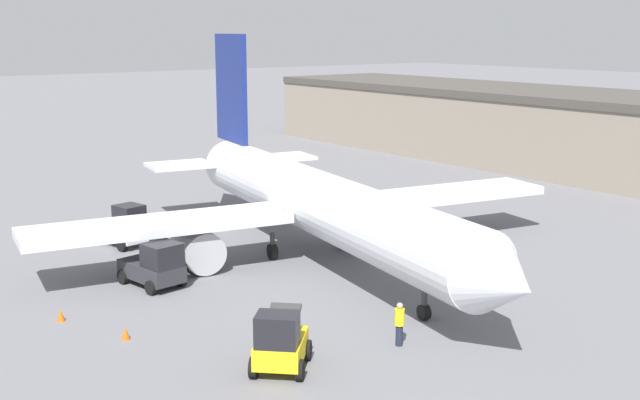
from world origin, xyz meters
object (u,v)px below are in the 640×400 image
object	(u,v)px
airplane	(312,200)
safety_cone_near	(126,333)
belt_loader_truck	(280,342)
pushback_tug	(123,227)
baggage_tug	(155,266)
safety_cone_far	(61,315)
ground_crew_worker	(399,323)

from	to	relation	value
airplane	safety_cone_near	bearing A→B (deg)	-57.65
safety_cone_near	belt_loader_truck	bearing A→B (deg)	27.80
pushback_tug	baggage_tug	bearing A→B (deg)	-24.72
airplane	belt_loader_truck	size ratio (longest dim) A/B	10.66
airplane	baggage_tug	size ratio (longest dim) A/B	9.31
belt_loader_truck	airplane	bearing A→B (deg)	-176.44
safety_cone_near	safety_cone_far	size ratio (longest dim) A/B	1.00
ground_crew_worker	pushback_tug	bearing A→B (deg)	-110.66
ground_crew_worker	airplane	bearing A→B (deg)	-139.10
pushback_tug	safety_cone_far	world-z (taller)	pushback_tug
baggage_tug	safety_cone_far	size ratio (longest dim) A/B	6.91
pushback_tug	safety_cone_far	bearing A→B (deg)	-47.69
safety_cone_near	airplane	bearing A→B (deg)	112.04
baggage_tug	safety_cone_far	xyz separation A→B (m)	(2.00, -5.50, -0.81)
belt_loader_truck	ground_crew_worker	bearing A→B (deg)	124.99
airplane	safety_cone_near	xyz separation A→B (m)	(5.51, -13.61, -2.98)
airplane	belt_loader_truck	distance (m)	15.87
ground_crew_worker	safety_cone_near	distance (m)	11.34
airplane	pushback_tug	size ratio (longest dim) A/B	9.48
baggage_tug	airplane	bearing A→B (deg)	79.91
pushback_tug	safety_cone_near	size ratio (longest dim) A/B	6.79
safety_cone_near	ground_crew_worker	bearing A→B (deg)	49.95
ground_crew_worker	baggage_tug	world-z (taller)	baggage_tug
ground_crew_worker	baggage_tug	xyz separation A→B (m)	(-13.01, -4.59, 0.10)
baggage_tug	safety_cone_near	size ratio (longest dim) A/B	6.91
airplane	ground_crew_worker	bearing A→B (deg)	-10.83
belt_loader_truck	safety_cone_near	world-z (taller)	belt_loader_truck
airplane	ground_crew_worker	xyz separation A→B (m)	(12.80, -4.95, -2.28)
pushback_tug	safety_cone_far	size ratio (longest dim) A/B	6.79
safety_cone_far	airplane	bearing A→B (deg)	96.75
airplane	belt_loader_truck	xyz separation A→B (m)	(11.95, -10.22, -2.12)
belt_loader_truck	safety_cone_near	bearing A→B (deg)	-108.12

